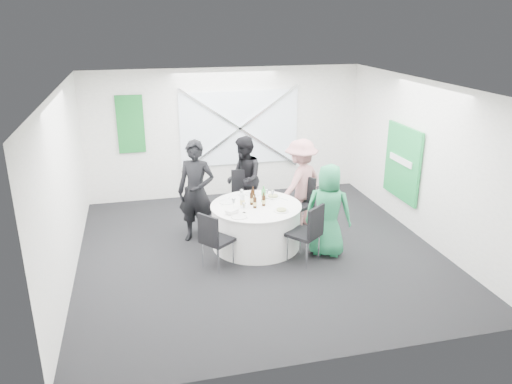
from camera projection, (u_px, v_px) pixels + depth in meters
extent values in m
plane|color=black|center=(259.00, 250.00, 8.60)|extent=(6.00, 6.00, 0.00)
plane|color=silver|center=(259.00, 86.00, 7.66)|extent=(6.00, 6.00, 0.00)
plane|color=silver|center=(226.00, 133.00, 10.88)|extent=(6.00, 0.00, 6.00)
plane|color=silver|center=(326.00, 254.00, 5.38)|extent=(6.00, 0.00, 6.00)
plane|color=silver|center=(65.00, 187.00, 7.46)|extent=(0.00, 6.00, 6.00)
plane|color=silver|center=(424.00, 161.00, 8.80)|extent=(0.00, 6.00, 6.00)
cube|color=silver|center=(240.00, 128.00, 10.87)|extent=(2.60, 0.03, 1.60)
cube|color=silver|center=(240.00, 128.00, 10.84)|extent=(2.63, 0.05, 1.84)
cube|color=silver|center=(240.00, 128.00, 10.84)|extent=(2.63, 0.05, 1.84)
cube|color=#166F2F|center=(131.00, 124.00, 10.28)|extent=(0.55, 0.04, 1.20)
cube|color=#1B9542|center=(402.00, 163.00, 9.40)|extent=(0.05, 1.20, 1.40)
cylinder|color=silver|center=(256.00, 226.00, 8.66)|extent=(1.52, 1.52, 0.74)
cylinder|color=silver|center=(256.00, 206.00, 8.53)|extent=(1.56, 1.56, 0.02)
cube|color=black|center=(245.00, 199.00, 9.56)|extent=(0.48, 0.48, 0.06)
cube|color=black|center=(243.00, 182.00, 9.67)|extent=(0.45, 0.06, 0.50)
cylinder|color=silver|center=(253.00, 207.00, 9.85)|extent=(0.02, 0.02, 0.48)
cylinder|color=silver|center=(234.00, 209.00, 9.78)|extent=(0.02, 0.02, 0.48)
cylinder|color=silver|center=(257.00, 215.00, 9.51)|extent=(0.02, 0.02, 0.48)
cylinder|color=silver|center=(237.00, 216.00, 9.43)|extent=(0.02, 0.02, 0.48)
cube|color=black|center=(202.00, 211.00, 9.11)|extent=(0.60, 0.60, 0.05)
cube|color=black|center=(192.00, 196.00, 9.12)|extent=(0.30, 0.33, 0.45)
cylinder|color=silver|center=(200.00, 218.00, 9.41)|extent=(0.02, 0.02, 0.43)
cylinder|color=silver|center=(190.00, 224.00, 9.13)|extent=(0.02, 0.02, 0.43)
cylinder|color=silver|center=(215.00, 221.00, 9.26)|extent=(0.02, 0.02, 0.43)
cylinder|color=silver|center=(205.00, 228.00, 8.98)|extent=(0.02, 0.02, 0.43)
cube|color=black|center=(298.00, 205.00, 9.26)|extent=(0.62, 0.62, 0.05)
cube|color=black|center=(306.00, 189.00, 9.31)|extent=(0.24, 0.41, 0.49)
cylinder|color=silver|center=(311.00, 218.00, 9.33)|extent=(0.02, 0.02, 0.47)
cylinder|color=silver|center=(297.00, 213.00, 9.60)|extent=(0.02, 0.02, 0.47)
cylinder|color=silver|center=(298.00, 224.00, 9.10)|extent=(0.02, 0.02, 0.47)
cylinder|color=silver|center=(283.00, 218.00, 9.36)|extent=(0.02, 0.02, 0.47)
cube|color=black|center=(304.00, 234.00, 8.05)|extent=(0.64, 0.64, 0.05)
cube|color=black|center=(316.00, 222.00, 7.83)|extent=(0.37, 0.31, 0.49)
cylinder|color=silver|center=(307.00, 256.00, 7.89)|extent=(0.02, 0.02, 0.47)
cylinder|color=silver|center=(319.00, 248.00, 8.17)|extent=(0.02, 0.02, 0.47)
cylinder|color=silver|center=(287.00, 249.00, 8.11)|extent=(0.02, 0.02, 0.47)
cylinder|color=silver|center=(300.00, 242.00, 8.38)|extent=(0.02, 0.02, 0.47)
cube|color=black|center=(218.00, 240.00, 7.90)|extent=(0.60, 0.60, 0.05)
cube|color=black|center=(208.00, 230.00, 7.66)|extent=(0.28, 0.35, 0.46)
cylinder|color=silver|center=(202.00, 255.00, 7.96)|extent=(0.02, 0.02, 0.44)
cylinder|color=silver|center=(219.00, 261.00, 7.75)|extent=(0.02, 0.02, 0.44)
cylinder|color=silver|center=(217.00, 247.00, 8.21)|extent=(0.02, 0.02, 0.44)
cylinder|color=silver|center=(233.00, 253.00, 8.01)|extent=(0.02, 0.02, 0.44)
imported|color=black|center=(196.00, 192.00, 8.70)|extent=(0.79, 0.69, 1.83)
imported|color=black|center=(244.00, 179.00, 9.67)|extent=(0.49, 0.83, 1.66)
imported|color=#B97879|center=(301.00, 183.00, 9.38)|extent=(1.19, 1.03, 1.69)
imported|color=#227D4D|center=(328.00, 211.00, 8.22)|extent=(0.91, 0.81, 1.57)
cylinder|color=white|center=(253.00, 194.00, 9.04)|extent=(0.28, 0.28, 0.01)
cylinder|color=white|center=(227.00, 202.00, 8.66)|extent=(0.28, 0.28, 0.01)
cylinder|color=white|center=(273.00, 197.00, 8.90)|extent=(0.27, 0.27, 0.01)
cylinder|color=#889C54|center=(273.00, 196.00, 8.89)|extent=(0.17, 0.17, 0.02)
cylinder|color=white|center=(281.00, 211.00, 8.26)|extent=(0.25, 0.25, 0.01)
cylinder|color=#889C54|center=(281.00, 210.00, 8.26)|extent=(0.16, 0.16, 0.02)
cylinder|color=white|center=(239.00, 217.00, 8.02)|extent=(0.25, 0.25, 0.01)
cube|color=silver|center=(232.00, 211.00, 8.15)|extent=(0.23, 0.22, 0.05)
cylinder|color=#341B09|center=(252.00, 199.00, 8.53)|extent=(0.06, 0.06, 0.21)
cylinder|color=#341B09|center=(252.00, 191.00, 8.48)|extent=(0.02, 0.02, 0.06)
cylinder|color=#D0BD6E|center=(252.00, 200.00, 8.53)|extent=(0.06, 0.06, 0.07)
cylinder|color=#341B09|center=(253.00, 196.00, 8.65)|extent=(0.06, 0.06, 0.22)
cylinder|color=#341B09|center=(253.00, 188.00, 8.61)|extent=(0.02, 0.02, 0.06)
cylinder|color=#D0BD6E|center=(253.00, 197.00, 8.66)|extent=(0.06, 0.06, 0.08)
cylinder|color=#341B09|center=(264.00, 201.00, 8.48)|extent=(0.06, 0.06, 0.18)
cylinder|color=#341B09|center=(264.00, 194.00, 8.44)|extent=(0.02, 0.02, 0.06)
cylinder|color=#D0BD6E|center=(264.00, 202.00, 8.48)|extent=(0.06, 0.06, 0.06)
cylinder|color=#341B09|center=(255.00, 203.00, 8.38)|extent=(0.06, 0.06, 0.18)
cylinder|color=#341B09|center=(255.00, 196.00, 8.34)|extent=(0.02, 0.02, 0.06)
cylinder|color=#D0BD6E|center=(255.00, 204.00, 8.39)|extent=(0.06, 0.06, 0.06)
cylinder|color=green|center=(264.00, 196.00, 8.65)|extent=(0.08, 0.08, 0.23)
cylinder|color=green|center=(264.00, 188.00, 8.60)|extent=(0.03, 0.03, 0.06)
cylinder|color=#D0BD6E|center=(264.00, 197.00, 8.66)|extent=(0.08, 0.08, 0.08)
cylinder|color=white|center=(242.00, 201.00, 8.39)|extent=(0.08, 0.08, 0.24)
cylinder|color=white|center=(242.00, 192.00, 8.34)|extent=(0.03, 0.03, 0.06)
cylinder|color=#D0BD6E|center=(242.00, 202.00, 8.40)|extent=(0.08, 0.08, 0.09)
cylinder|color=white|center=(267.00, 198.00, 8.83)|extent=(0.06, 0.06, 0.00)
cylinder|color=white|center=(267.00, 196.00, 8.82)|extent=(0.01, 0.01, 0.10)
cone|color=white|center=(267.00, 192.00, 8.79)|extent=(0.07, 0.07, 0.08)
cylinder|color=white|center=(272.00, 199.00, 8.79)|extent=(0.06, 0.06, 0.00)
cylinder|color=white|center=(272.00, 197.00, 8.77)|extent=(0.01, 0.01, 0.10)
cone|color=white|center=(272.00, 193.00, 8.75)|extent=(0.07, 0.07, 0.08)
cylinder|color=white|center=(242.00, 199.00, 8.83)|extent=(0.06, 0.06, 0.00)
cylinder|color=white|center=(241.00, 196.00, 8.81)|extent=(0.01, 0.01, 0.10)
cone|color=white|center=(241.00, 192.00, 8.78)|extent=(0.07, 0.07, 0.08)
cylinder|color=white|center=(234.00, 208.00, 8.40)|extent=(0.06, 0.06, 0.00)
cylinder|color=white|center=(234.00, 205.00, 8.38)|extent=(0.01, 0.01, 0.10)
cone|color=white|center=(233.00, 201.00, 8.36)|extent=(0.07, 0.07, 0.08)
cylinder|color=white|center=(244.00, 213.00, 8.21)|extent=(0.06, 0.06, 0.00)
cylinder|color=white|center=(244.00, 210.00, 8.19)|extent=(0.01, 0.01, 0.10)
cone|color=white|center=(244.00, 205.00, 8.16)|extent=(0.07, 0.07, 0.08)
cube|color=silver|center=(260.00, 194.00, 9.06)|extent=(0.15, 0.02, 0.01)
cube|color=silver|center=(241.00, 195.00, 9.00)|extent=(0.15, 0.02, 0.01)
cube|color=silver|center=(284.00, 199.00, 8.79)|extent=(0.09, 0.13, 0.01)
cube|color=silver|center=(271.00, 195.00, 9.01)|extent=(0.09, 0.14, 0.01)
cube|color=silver|center=(229.00, 213.00, 8.17)|extent=(0.12, 0.12, 0.01)
cube|color=silver|center=(244.00, 217.00, 8.02)|extent=(0.11, 0.12, 0.01)
cube|color=silver|center=(228.00, 199.00, 8.81)|extent=(0.08, 0.14, 0.01)
cube|color=silver|center=(223.00, 204.00, 8.55)|extent=(0.10, 0.13, 0.01)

